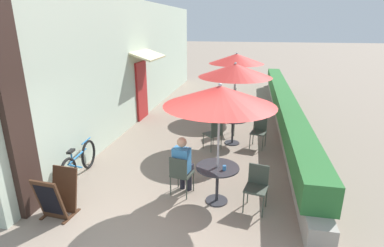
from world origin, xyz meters
name	(u,v)px	position (x,y,z in m)	size (l,w,h in m)	color
cafe_facade_wall	(142,60)	(-2.54, 7.25, 2.09)	(0.98, 14.76, 4.20)	#B2C1AD
planter_hedge	(283,107)	(2.75, 7.28, 0.54)	(0.60, 13.76, 1.01)	gray
patio_table_near	(217,176)	(1.01, 1.58, 0.57)	(0.84, 0.84, 0.76)	#28282D
patio_umbrella_near	(220,96)	(1.01, 1.58, 2.16)	(2.05, 2.05, 2.39)	#B7B7BC
cafe_chair_near_left	(180,173)	(0.25, 1.67, 0.52)	(0.47, 0.47, 0.87)	#384238
seated_patron_near_left	(183,163)	(0.28, 1.78, 0.69)	(0.40, 0.46, 1.25)	#23232D
cafe_chair_near_right	(257,184)	(1.77, 1.50, 0.52)	(0.47, 0.47, 0.87)	#384238
coffee_cup_near	(224,168)	(1.15, 1.48, 0.80)	(0.07, 0.07, 0.09)	teal
patio_table_mid	(233,125)	(1.10, 4.74, 0.57)	(0.84, 0.84, 0.76)	#28282D
patio_umbrella_mid	(235,70)	(1.10, 4.74, 2.16)	(2.05, 2.05, 2.39)	#B7B7BC
cafe_chair_mid_left	(225,119)	(0.82, 5.45, 0.52)	(0.49, 0.49, 0.87)	#384238
cafe_chair_mid_right	(214,133)	(0.62, 4.14, 0.52)	(0.57, 0.57, 0.87)	#384238
cafe_chair_mid_back	(259,130)	(1.85, 4.63, 0.52)	(0.49, 0.49, 0.87)	#384238
patio_table_far	(235,101)	(0.96, 7.74, 0.57)	(0.84, 0.84, 0.76)	#28282D
patio_umbrella_far	(236,59)	(0.96, 7.74, 2.16)	(2.05, 2.05, 2.39)	#B7B7BC
cafe_chair_far_left	(232,107)	(0.90, 6.97, 0.52)	(0.46, 0.46, 0.87)	#384238
cafe_chair_far_right	(237,98)	(1.02, 8.50, 0.52)	(0.46, 0.46, 0.87)	#384238
coffee_cup_far	(232,94)	(0.85, 7.76, 0.80)	(0.07, 0.07, 0.09)	#B73D3D
bicycle_leaning	(79,163)	(-2.20, 1.95, 0.37)	(0.23, 1.72, 0.80)	black
menu_board	(57,195)	(-1.79, 0.56, 0.42)	(0.57, 0.67, 0.85)	#422819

